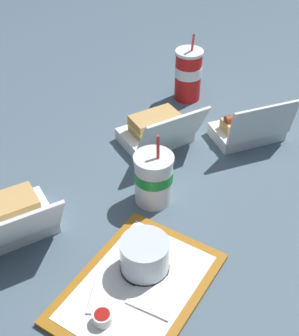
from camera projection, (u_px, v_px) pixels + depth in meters
The scene contains 11 objects.
ground_plane at pixel (148, 190), 1.27m from camera, with size 3.20×3.20×0.00m, color #4C6070.
food_tray at pixel (138, 288), 1.02m from camera, with size 0.42×0.34×0.01m.
cake_container at pixel (145, 256), 1.03m from camera, with size 0.11×0.11×0.08m.
ketchup_cup at pixel (102, 317), 0.94m from camera, with size 0.04×0.04×0.02m.
napkin_stack at pixel (157, 294), 1.00m from camera, with size 0.10×0.10×0.00m, color white.
plastic_fork at pixel (95, 292), 1.00m from camera, with size 0.11×0.01×0.01m, color white.
clamshell_hotdog_corner at pixel (249, 128), 1.43m from camera, with size 0.25×0.22×0.16m.
clamshell_sandwich_center at pixel (157, 131), 1.41m from camera, with size 0.25×0.25×0.16m.
clamshell_sandwich_left at pixel (12, 218), 1.13m from camera, with size 0.24×0.27×0.17m.
soda_cup_right at pixel (188, 74), 1.59m from camera, with size 0.09×0.09×0.24m.
soda_cup_left at pixel (154, 178), 1.20m from camera, with size 0.10×0.10×0.20m.
Camera 1 is at (-0.66, -0.67, 0.85)m, focal length 50.00 mm.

